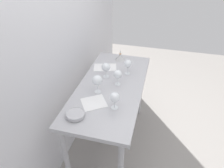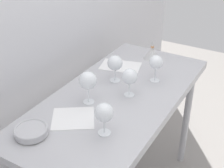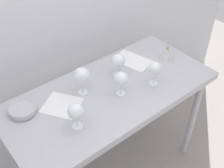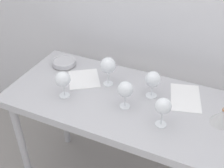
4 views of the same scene
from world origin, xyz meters
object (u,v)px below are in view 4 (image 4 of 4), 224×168
object	(u,v)px
wine_glass_near_left	(63,80)
tasting_bowl	(64,62)
wine_glass_far_left	(108,66)
tasting_sheet_upper	(185,98)
wine_glass_near_right	(163,107)
wine_glass_far_right	(153,80)
wine_glass_near_center	(125,90)
tasting_sheet_lower	(84,79)
decanter_funnel	(223,116)

from	to	relation	value
wine_glass_near_left	tasting_bowl	distance (m)	0.36
wine_glass_far_left	tasting_sheet_upper	xyz separation A→B (m)	(0.48, 0.06, -0.13)
wine_glass_far_left	tasting_sheet_upper	world-z (taller)	wine_glass_far_left
wine_glass_near_right	tasting_bowl	distance (m)	0.84
wine_glass_far_left	wine_glass_far_right	distance (m)	0.29
wine_glass_far_left	tasting_sheet_upper	size ratio (longest dim) A/B	0.72
wine_glass_far_right	wine_glass_near_center	bearing A→B (deg)	-124.64
wine_glass_near_left	tasting_sheet_upper	world-z (taller)	wine_glass_near_left
tasting_sheet_upper	tasting_sheet_lower	distance (m)	0.65
wine_glass_far_left	tasting_sheet_lower	bearing A→B (deg)	-174.53
wine_glass_near_center	wine_glass_far_left	bearing A→B (deg)	138.38
wine_glass_near_center	decanter_funnel	bearing A→B (deg)	9.86
decanter_funnel	tasting_sheet_upper	bearing A→B (deg)	149.02
wine_glass_far_right	wine_glass_near_left	world-z (taller)	wine_glass_far_right
wine_glass_near_right	wine_glass_near_left	xyz separation A→B (m)	(-0.60, 0.00, -0.01)
tasting_sheet_lower	tasting_bowl	world-z (taller)	tasting_bowl
tasting_sheet_upper	tasting_bowl	world-z (taller)	tasting_bowl
wine_glass_near_left	tasting_sheet_lower	xyz separation A→B (m)	(0.02, 0.20, -0.11)
wine_glass_near_right	tasting_sheet_lower	bearing A→B (deg)	160.64
wine_glass_far_right	tasting_sheet_lower	distance (m)	0.47
wine_glass_near_center	wine_glass_far_right	bearing A→B (deg)	55.36
wine_glass_near_right	wine_glass_far_right	size ratio (longest dim) A/B	1.02
tasting_sheet_lower	decanter_funnel	distance (m)	0.86
wine_glass_far_left	tasting_sheet_lower	xyz separation A→B (m)	(-0.17, -0.02, -0.13)
tasting_bowl	wine_glass_near_right	bearing A→B (deg)	-20.56
tasting_bowl	tasting_sheet_lower	bearing A→B (deg)	-23.80
wine_glass_far_left	wine_glass_near_right	world-z (taller)	wine_glass_far_left
wine_glass_near_left	tasting_sheet_lower	distance (m)	0.23
wine_glass_near_right	tasting_sheet_upper	xyz separation A→B (m)	(0.07, 0.28, -0.12)
tasting_sheet_lower	wine_glass_far_left	bearing A→B (deg)	-28.48
wine_glass_near_center	decanter_funnel	xyz separation A→B (m)	(0.52, 0.09, -0.07)
wine_glass_near_right	tasting_bowl	size ratio (longest dim) A/B	1.05
wine_glass_far_right	tasting_sheet_upper	size ratio (longest dim) A/B	0.64
wine_glass_far_left	wine_glass_near_left	size ratio (longest dim) A/B	1.13
wine_glass_near_center	tasting_sheet_lower	size ratio (longest dim) A/B	0.78
wine_glass_far_right	tasting_sheet_upper	xyz separation A→B (m)	(0.19, 0.07, -0.12)
wine_glass_near_left	tasting_sheet_upper	size ratio (longest dim) A/B	0.63
wine_glass_near_left	tasting_bowl	bearing A→B (deg)	122.65
tasting_bowl	wine_glass_near_center	bearing A→B (deg)	-22.98
tasting_bowl	wine_glass_far_right	bearing A→B (deg)	-6.83
tasting_sheet_upper	wine_glass_far_left	bearing A→B (deg)	172.41
tasting_sheet_lower	tasting_bowl	xyz separation A→B (m)	(-0.21, 0.09, 0.02)
wine_glass_far_right	decanter_funnel	world-z (taller)	wine_glass_far_right
tasting_sheet_upper	wine_glass_near_right	bearing A→B (deg)	-118.73
wine_glass_far_left	wine_glass_near_right	xyz separation A→B (m)	(0.41, -0.22, -0.01)
wine_glass_near_left	decanter_funnel	distance (m)	0.90
wine_glass_far_right	wine_glass_near_right	bearing A→B (deg)	-60.29
tasting_bowl	decanter_funnel	xyz separation A→B (m)	(1.07, -0.14, 0.02)
tasting_sheet_lower	wine_glass_far_right	bearing A→B (deg)	-32.38
wine_glass_far_left	decanter_funnel	size ratio (longest dim) A/B	1.35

